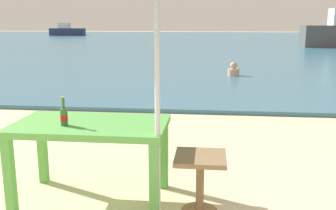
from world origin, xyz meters
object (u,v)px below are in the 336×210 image
(side_table_wood, at_px, (200,176))
(boat_sailboat, at_px, (67,31))
(picnic_table_green, at_px, (91,134))
(swimmer_person, at_px, (234,70))
(beer_bottle_amber, at_px, (64,115))

(side_table_wood, bearing_deg, boat_sailboat, 112.18)
(picnic_table_green, height_order, swimmer_person, picnic_table_green)
(picnic_table_green, relative_size, swimmer_person, 3.41)
(side_table_wood, height_order, swimmer_person, side_table_wood)
(beer_bottle_amber, height_order, side_table_wood, beer_bottle_amber)
(picnic_table_green, xyz_separation_m, boat_sailboat, (-14.56, 38.04, -0.08))
(swimmer_person, xyz_separation_m, boat_sailboat, (-16.33, 29.87, 0.33))
(beer_bottle_amber, height_order, swimmer_person, beer_bottle_amber)
(picnic_table_green, bearing_deg, side_table_wood, -9.30)
(swimmer_person, distance_m, boat_sailboat, 34.04)
(picnic_table_green, relative_size, boat_sailboat, 0.37)
(swimmer_person, relative_size, boat_sailboat, 0.11)
(side_table_wood, relative_size, boat_sailboat, 0.14)
(side_table_wood, distance_m, boat_sailboat, 41.27)
(swimmer_person, bearing_deg, boat_sailboat, 118.67)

